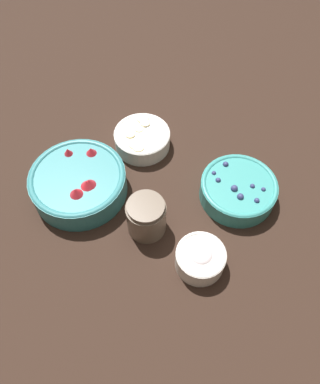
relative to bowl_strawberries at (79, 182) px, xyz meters
The scene contains 6 objects.
ground_plane 0.23m from the bowl_strawberries, 34.97° to the right, with size 4.00×4.00×0.00m, color black.
bowl_strawberries is the anchor object (origin of this frame).
bowl_blueberries 0.36m from the bowl_strawberries, 29.37° to the right, with size 0.17×0.17×0.06m.
bowl_bananas 0.20m from the bowl_strawberries, 17.93° to the left, with size 0.14×0.14×0.05m.
bowl_cream 0.32m from the bowl_strawberries, 61.51° to the right, with size 0.10×0.10×0.06m.
jar_chocolate 0.18m from the bowl_strawberries, 58.67° to the right, with size 0.08×0.08×0.09m.
Camera 1 is at (-0.25, -0.39, 0.73)m, focal length 35.00 mm.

